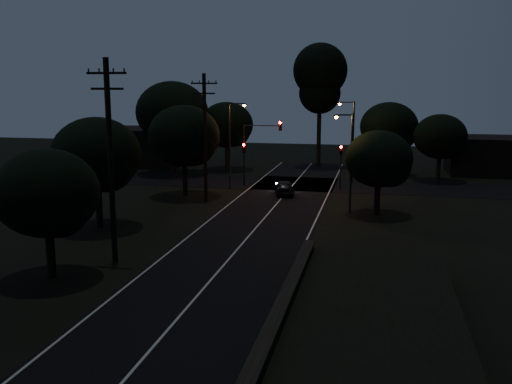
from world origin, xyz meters
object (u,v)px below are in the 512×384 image
at_px(streetlight_a, 232,139).
at_px(signal_right, 341,159).
at_px(car, 284,187).
at_px(streetlight_c, 349,156).
at_px(utility_pole_mid, 110,159).
at_px(utility_pole_far, 205,136).
at_px(signal_mast, 261,141).
at_px(signal_left, 244,156).
at_px(streetlight_b, 351,136).
at_px(tall_pine, 320,78).

bearing_deg(streetlight_a, signal_right, 11.34).
bearing_deg(car, streetlight_c, 120.52).
bearing_deg(streetlight_c, utility_pole_mid, -128.26).
height_order(utility_pole_far, streetlight_a, utility_pole_far).
xyz_separation_m(utility_pole_far, car, (5.94, 4.23, -4.83)).
bearing_deg(streetlight_c, streetlight_a, 144.31).
height_order(signal_right, streetlight_c, streetlight_c).
bearing_deg(utility_pole_far, streetlight_a, 83.41).
bearing_deg(signal_mast, streetlight_c, -48.81).
height_order(utility_pole_far, signal_right, utility_pole_far).
bearing_deg(streetlight_a, signal_mast, 39.77).
xyz_separation_m(utility_pole_mid, utility_pole_far, (0.00, 17.00, -0.25)).
distance_m(utility_pole_mid, car, 22.63).
distance_m(utility_pole_far, streetlight_c, 12.05).
distance_m(utility_pole_mid, signal_mast, 25.22).
bearing_deg(signal_right, signal_left, 180.00).
relative_size(utility_pole_mid, car, 2.85).
distance_m(signal_left, streetlight_b, 10.84).
distance_m(signal_mast, streetlight_b, 9.15).
bearing_deg(signal_right, streetlight_a, -168.66).
bearing_deg(signal_left, utility_pole_mid, -93.21).
height_order(signal_right, signal_mast, signal_mast).
distance_m(signal_right, streetlight_c, 10.18).
xyz_separation_m(utility_pole_far, streetlight_a, (0.69, 6.00, -0.85)).
xyz_separation_m(streetlight_a, car, (5.25, -1.77, -3.98)).
bearing_deg(utility_pole_mid, signal_right, 67.01).
bearing_deg(tall_pine, streetlight_c, -79.07).
height_order(signal_mast, streetlight_c, streetlight_c).
height_order(streetlight_a, streetlight_b, same).
xyz_separation_m(signal_mast, streetlight_a, (-2.39, -1.99, 0.30)).
bearing_deg(streetlight_b, utility_pole_far, -133.30).
height_order(utility_pole_far, tall_pine, tall_pine).
relative_size(streetlight_a, streetlight_b, 1.00).
height_order(utility_pole_mid, signal_left, utility_pole_mid).
relative_size(signal_right, streetlight_c, 0.55).
height_order(signal_left, streetlight_b, streetlight_b).
bearing_deg(utility_pole_mid, tall_pine, 80.07).
bearing_deg(streetlight_c, utility_pole_far, 170.40).
bearing_deg(utility_pole_far, streetlight_c, -9.60).
bearing_deg(tall_pine, utility_pole_far, -106.93).
height_order(utility_pole_far, signal_left, utility_pole_far).
height_order(streetlight_a, car, streetlight_a).
bearing_deg(streetlight_c, signal_mast, 131.19).
distance_m(signal_left, streetlight_a, 2.77).
xyz_separation_m(utility_pole_mid, tall_pine, (7.00, 40.00, 4.63)).
relative_size(signal_left, streetlight_c, 0.55).
bearing_deg(signal_left, streetlight_a, -109.59).
bearing_deg(signal_mast, streetlight_a, -140.23).
height_order(utility_pole_far, signal_mast, utility_pole_far).
bearing_deg(streetlight_b, streetlight_a, -150.52).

